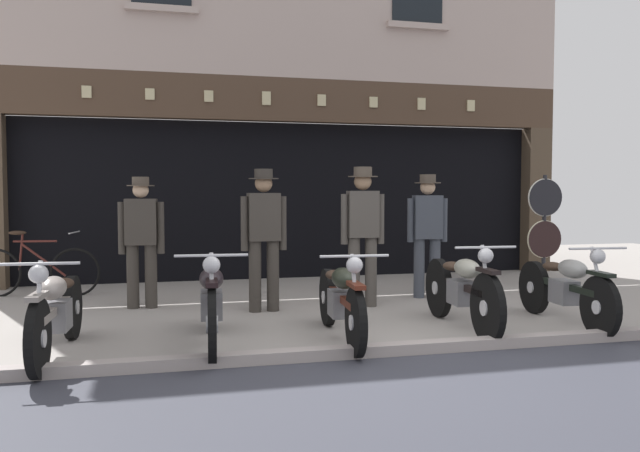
% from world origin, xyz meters
% --- Properties ---
extents(ground, '(21.59, 22.00, 0.18)m').
position_xyz_m(ground, '(0.00, -0.98, -0.04)').
color(ground, '#9E9791').
extents(shop_facade, '(9.89, 4.42, 6.77)m').
position_xyz_m(shop_facade, '(0.00, 6.98, 1.79)').
color(shop_facade, black).
rests_on(shop_facade, ground).
extents(motorcycle_left, '(0.62, 2.00, 0.91)m').
position_xyz_m(motorcycle_left, '(-3.01, 0.73, 0.42)').
color(motorcycle_left, black).
rests_on(motorcycle_left, ground).
extents(motorcycle_center_left, '(0.62, 2.03, 0.93)m').
position_xyz_m(motorcycle_center_left, '(-1.66, 0.82, 0.43)').
color(motorcycle_center_left, black).
rests_on(motorcycle_center_left, ground).
extents(motorcycle_center, '(0.62, 1.98, 0.90)m').
position_xyz_m(motorcycle_center, '(-0.42, 0.73, 0.42)').
color(motorcycle_center, black).
rests_on(motorcycle_center, ground).
extents(motorcycle_center_right, '(0.62, 1.99, 0.94)m').
position_xyz_m(motorcycle_center_right, '(0.96, 0.91, 0.44)').
color(motorcycle_center_right, black).
rests_on(motorcycle_center_right, ground).
extents(motorcycle_right, '(0.62, 1.96, 0.90)m').
position_xyz_m(motorcycle_right, '(2.16, 0.82, 0.42)').
color(motorcycle_right, black).
rests_on(motorcycle_right, ground).
extents(salesman_left, '(0.56, 0.33, 1.64)m').
position_xyz_m(salesman_left, '(-2.35, 3.00, 0.90)').
color(salesman_left, '#38332D').
rests_on(salesman_left, ground).
extents(shopkeeper_center, '(0.56, 0.36, 1.73)m').
position_xyz_m(shopkeeper_center, '(-0.90, 2.41, 0.97)').
color(shopkeeper_center, '#38332D').
rests_on(shopkeeper_center, ground).
extents(salesman_right, '(0.56, 0.37, 1.77)m').
position_xyz_m(salesman_right, '(0.36, 2.42, 0.99)').
color(salesman_right, '#47423D').
rests_on(salesman_right, ground).
extents(assistant_far_right, '(0.56, 0.35, 1.69)m').
position_xyz_m(assistant_far_right, '(1.43, 2.87, 0.94)').
color(assistant_far_right, '#3D424C').
rests_on(assistant_far_right, ground).
extents(tyre_sign_pole, '(0.58, 0.06, 1.71)m').
position_xyz_m(tyre_sign_pole, '(3.58, 3.37, 1.02)').
color(tyre_sign_pole, '#232328').
rests_on(tyre_sign_pole, ground).
extents(advert_board_near, '(0.82, 0.03, 0.93)m').
position_xyz_m(advert_board_near, '(-2.49, 5.40, 1.82)').
color(advert_board_near, beige).
extents(advert_board_far, '(0.78, 0.03, 0.93)m').
position_xyz_m(advert_board_far, '(-3.44, 5.40, 1.74)').
color(advert_board_far, silver).
extents(leaning_bicycle, '(1.74, 0.50, 0.93)m').
position_xyz_m(leaning_bicycle, '(-3.82, 4.32, 0.37)').
color(leaning_bicycle, black).
rests_on(leaning_bicycle, ground).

